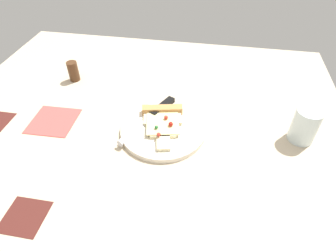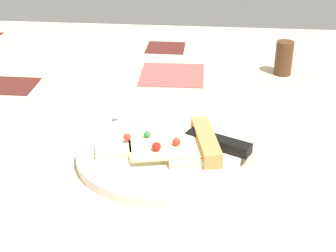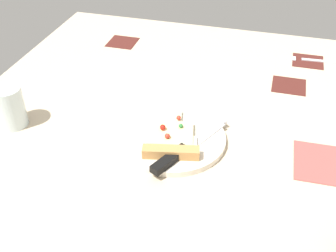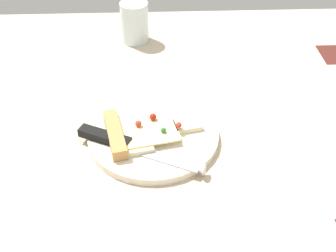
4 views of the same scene
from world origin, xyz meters
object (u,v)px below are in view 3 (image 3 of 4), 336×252
Objects in this scene: plate at (172,138)px; knife at (184,149)px; fork at (307,59)px; napkin at (325,163)px; pizza_slice at (172,140)px; drinking_glass at (9,107)px.

knife is (4.57, 3.79, 1.32)cm from plate.
fork is 47.48cm from napkin.
plate is 2.98cm from pizza_slice.
fork is 1.18× the size of napkin.
drinking_glass reaches higher than plate.
pizza_slice reaches higher than plate.
drinking_glass is at bearing -84.15° from plate.
drinking_glass reaches higher than pizza_slice.
pizza_slice is 1.43× the size of napkin.
plate is at bearing 155.84° from knife.
plate is 38.58cm from drinking_glass.
drinking_glass reaches higher than knife.
napkin is (-3.55, 32.68, -2.02)cm from pizza_slice.
drinking_glass is (1.39, -38.67, 2.73)cm from pizza_slice.
pizza_slice is 3.86cm from knife.
knife is at bearing 39.70° from plate.
napkin is at bearing -5.85° from pizza_slice.
napkin is at bearing 36.92° from knife.
napkin is (47.28, 4.26, -0.20)cm from fork.
knife reaches higher than napkin.
plate is 2.43× the size of drinking_glass.
knife is 1.46× the size of fork.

